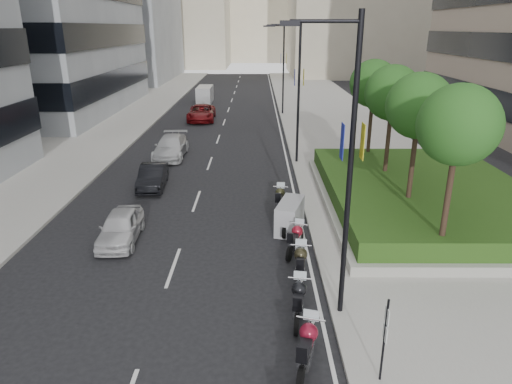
{
  "coord_description": "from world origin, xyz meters",
  "views": [
    {
      "loc": [
        1.69,
        -11.26,
        8.56
      ],
      "look_at": [
        1.63,
        6.84,
        2.0
      ],
      "focal_mm": 32.0,
      "sensor_mm": 36.0,
      "label": 1
    }
  ],
  "objects_px": {
    "car_d": "(201,113)",
    "motorcycle_1": "(307,347)",
    "lamp_post_2": "(282,64)",
    "delivery_van": "(205,95)",
    "lamp_post_0": "(345,160)",
    "motorcycle_6": "(280,200)",
    "parking_sign": "(385,336)",
    "car_a": "(121,227)",
    "lamp_post_1": "(296,86)",
    "motorcycle_4": "(295,239)",
    "motorcycle_2": "(298,301)",
    "car_c": "(171,147)",
    "car_b": "(153,176)",
    "motorcycle_5": "(290,216)",
    "motorcycle_3": "(300,264)"
  },
  "relations": [
    {
      "from": "parking_sign",
      "to": "car_d",
      "type": "relative_size",
      "value": 0.46
    },
    {
      "from": "lamp_post_1",
      "to": "motorcycle_6",
      "type": "relative_size",
      "value": 4.04
    },
    {
      "from": "motorcycle_2",
      "to": "car_d",
      "type": "relative_size",
      "value": 0.41
    },
    {
      "from": "motorcycle_1",
      "to": "car_a",
      "type": "relative_size",
      "value": 0.61
    },
    {
      "from": "parking_sign",
      "to": "motorcycle_6",
      "type": "distance_m",
      "value": 11.83
    },
    {
      "from": "lamp_post_1",
      "to": "motorcycle_1",
      "type": "xyz_separation_m",
      "value": [
        -1.15,
        -19.38,
        -4.44
      ]
    },
    {
      "from": "motorcycle_4",
      "to": "car_d",
      "type": "height_order",
      "value": "car_d"
    },
    {
      "from": "motorcycle_2",
      "to": "car_a",
      "type": "height_order",
      "value": "car_a"
    },
    {
      "from": "motorcycle_2",
      "to": "car_c",
      "type": "relative_size",
      "value": 0.45
    },
    {
      "from": "lamp_post_0",
      "to": "car_a",
      "type": "relative_size",
      "value": 2.38
    },
    {
      "from": "delivery_van",
      "to": "car_b",
      "type": "bearing_deg",
      "value": -89.34
    },
    {
      "from": "lamp_post_2",
      "to": "delivery_van",
      "type": "relative_size",
      "value": 2.01
    },
    {
      "from": "motorcycle_6",
      "to": "car_b",
      "type": "relative_size",
      "value": 0.57
    },
    {
      "from": "motorcycle_4",
      "to": "motorcycle_6",
      "type": "height_order",
      "value": "motorcycle_6"
    },
    {
      "from": "motorcycle_1",
      "to": "car_c",
      "type": "relative_size",
      "value": 0.46
    },
    {
      "from": "lamp_post_1",
      "to": "parking_sign",
      "type": "distance_m",
      "value": 20.33
    },
    {
      "from": "lamp_post_2",
      "to": "motorcycle_1",
      "type": "xyz_separation_m",
      "value": [
        -1.15,
        -37.38,
        -4.44
      ]
    },
    {
      "from": "lamp_post_1",
      "to": "car_a",
      "type": "relative_size",
      "value": 2.38
    },
    {
      "from": "lamp_post_2",
      "to": "car_a",
      "type": "relative_size",
      "value": 2.38
    },
    {
      "from": "motorcycle_1",
      "to": "lamp_post_2",
      "type": "bearing_deg",
      "value": 13.61
    },
    {
      "from": "lamp_post_2",
      "to": "car_c",
      "type": "relative_size",
      "value": 1.8
    },
    {
      "from": "motorcycle_3",
      "to": "motorcycle_4",
      "type": "height_order",
      "value": "motorcycle_3"
    },
    {
      "from": "motorcycle_5",
      "to": "car_d",
      "type": "height_order",
      "value": "car_d"
    },
    {
      "from": "motorcycle_3",
      "to": "motorcycle_4",
      "type": "bearing_deg",
      "value": 6.46
    },
    {
      "from": "lamp_post_2",
      "to": "motorcycle_6",
      "type": "relative_size",
      "value": 4.04
    },
    {
      "from": "lamp_post_0",
      "to": "parking_sign",
      "type": "xyz_separation_m",
      "value": [
        0.66,
        -3.0,
        -3.61
      ]
    },
    {
      "from": "lamp_post_1",
      "to": "motorcycle_6",
      "type": "distance_m",
      "value": 9.59
    },
    {
      "from": "parking_sign",
      "to": "car_a",
      "type": "relative_size",
      "value": 0.66
    },
    {
      "from": "lamp_post_0",
      "to": "motorcycle_5",
      "type": "relative_size",
      "value": 3.78
    },
    {
      "from": "lamp_post_0",
      "to": "lamp_post_2",
      "type": "distance_m",
      "value": 35.0
    },
    {
      "from": "lamp_post_2",
      "to": "car_c",
      "type": "height_order",
      "value": "lamp_post_2"
    },
    {
      "from": "lamp_post_2",
      "to": "delivery_van",
      "type": "xyz_separation_m",
      "value": [
        -8.79,
        8.07,
        -4.19
      ]
    },
    {
      "from": "motorcycle_1",
      "to": "motorcycle_4",
      "type": "relative_size",
      "value": 1.14
    },
    {
      "from": "lamp_post_0",
      "to": "motorcycle_6",
      "type": "bearing_deg",
      "value": 99.0
    },
    {
      "from": "car_d",
      "to": "motorcycle_1",
      "type": "bearing_deg",
      "value": -80.97
    },
    {
      "from": "car_a",
      "to": "car_b",
      "type": "height_order",
      "value": "car_a"
    },
    {
      "from": "lamp_post_1",
      "to": "motorcycle_4",
      "type": "xyz_separation_m",
      "value": [
        -0.93,
        -12.75,
        -4.5
      ]
    },
    {
      "from": "lamp_post_0",
      "to": "motorcycle_2",
      "type": "relative_size",
      "value": 4.02
    },
    {
      "from": "lamp_post_1",
      "to": "delivery_van",
      "type": "height_order",
      "value": "lamp_post_1"
    },
    {
      "from": "car_d",
      "to": "lamp_post_1",
      "type": "bearing_deg",
      "value": -64.05
    },
    {
      "from": "lamp_post_0",
      "to": "motorcycle_5",
      "type": "xyz_separation_m",
      "value": [
        -1.01,
        6.37,
        -4.39
      ]
    },
    {
      "from": "delivery_van",
      "to": "parking_sign",
      "type": "bearing_deg",
      "value": -78.55
    },
    {
      "from": "motorcycle_6",
      "to": "lamp_post_1",
      "type": "bearing_deg",
      "value": -0.87
    },
    {
      "from": "lamp_post_0",
      "to": "car_a",
      "type": "distance_m",
      "value": 10.72
    },
    {
      "from": "motorcycle_3",
      "to": "lamp_post_0",
      "type": "bearing_deg",
      "value": -150.1
    },
    {
      "from": "car_a",
      "to": "car_d",
      "type": "xyz_separation_m",
      "value": [
        0.34,
        26.52,
        0.11
      ]
    },
    {
      "from": "motorcycle_6",
      "to": "delivery_van",
      "type": "xyz_separation_m",
      "value": [
        -7.42,
        34.45,
        0.28
      ]
    },
    {
      "from": "car_a",
      "to": "delivery_van",
      "type": "bearing_deg",
      "value": 88.05
    },
    {
      "from": "motorcycle_1",
      "to": "car_d",
      "type": "xyz_separation_m",
      "value": [
        -6.73,
        34.17,
        0.13
      ]
    },
    {
      "from": "parking_sign",
      "to": "motorcycle_1",
      "type": "height_order",
      "value": "parking_sign"
    }
  ]
}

